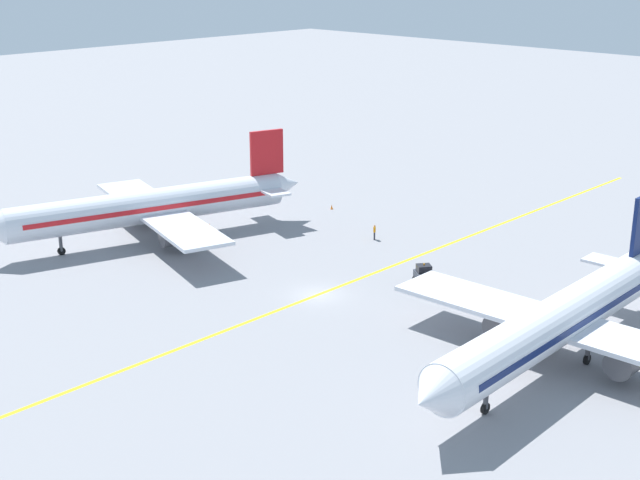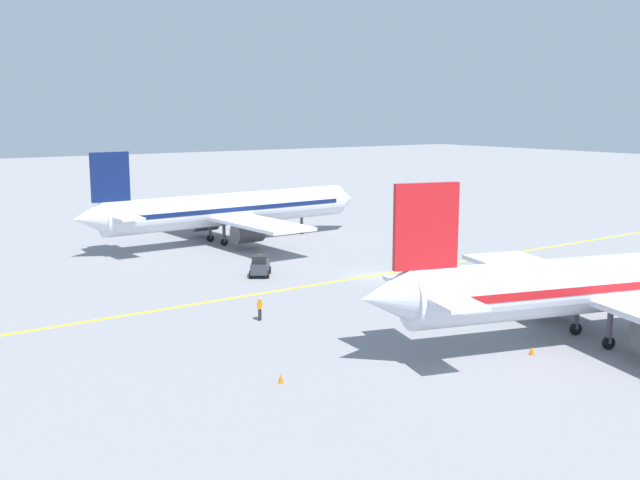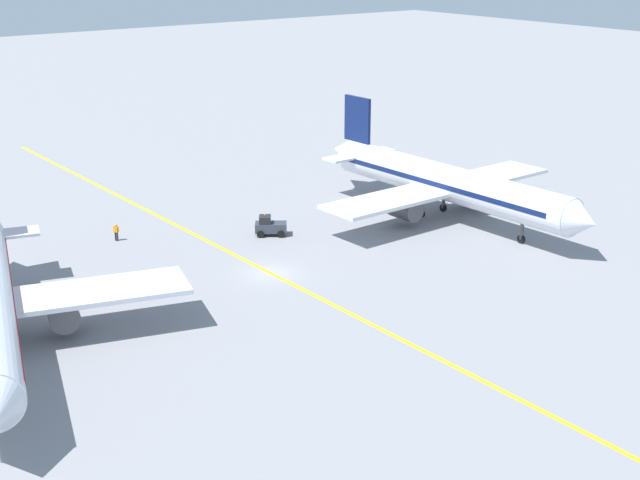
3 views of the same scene
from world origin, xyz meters
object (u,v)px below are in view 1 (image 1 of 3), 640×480
Objects in this scene: traffic_cone_near_nose at (332,207)px; traffic_cone_mid_apron at (209,226)px; baggage_tug_dark at (425,277)px; airplane_at_gate at (561,319)px; ground_crew_worker at (374,231)px; airplane_adjacent_stand at (153,207)px.

traffic_cone_near_nose and traffic_cone_mid_apron have the same top height.
baggage_tug_dark is 6.02× the size of traffic_cone_mid_apron.
baggage_tug_dark is 27.09m from traffic_cone_near_nose.
airplane_at_gate is 46.08m from traffic_cone_mid_apron.
airplane_at_gate is 64.53× the size of traffic_cone_near_nose.
ground_crew_worker is (12.54, -7.33, 0.01)m from baggage_tug_dark.
airplane_at_gate is at bearing 160.77° from baggage_tug_dark.
airplane_at_gate is 45.37m from traffic_cone_near_nose.
traffic_cone_near_nose is at bearing -25.01° from ground_crew_worker.
airplane_adjacent_stand is 7.62m from traffic_cone_mid_apron.
airplane_at_gate and airplane_adjacent_stand have the same top height.
traffic_cone_mid_apron is at bearing 31.38° from ground_crew_worker.
traffic_cone_near_nose is 15.77m from traffic_cone_mid_apron.
ground_crew_worker is 18.76m from traffic_cone_mid_apron.
ground_crew_worker is at bearing -24.13° from airplane_at_gate.
ground_crew_worker is at bearing -30.29° from baggage_tug_dark.
airplane_at_gate is 64.53× the size of traffic_cone_mid_apron.
ground_crew_worker reaches higher than traffic_cone_near_nose.
ground_crew_worker is 12.60m from traffic_cone_near_nose.
airplane_at_gate is at bearing 155.63° from traffic_cone_near_nose.
airplane_at_gate reaches higher than traffic_cone_mid_apron.
traffic_cone_near_nose is at bearing -104.10° from airplane_adjacent_stand.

